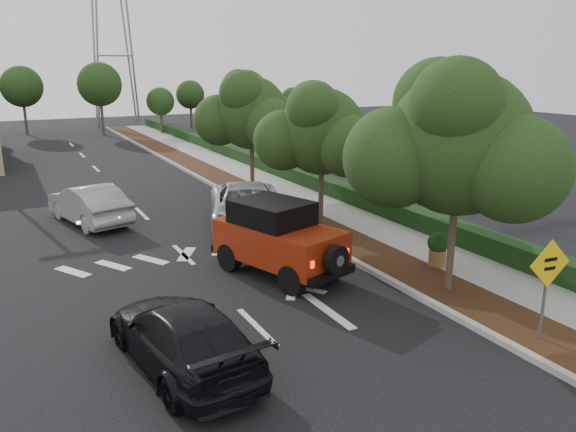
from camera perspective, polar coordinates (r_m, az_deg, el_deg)
ground at (r=13.89m, az=-3.18°, el=-11.16°), size 120.00×120.00×0.00m
curb at (r=26.01m, az=-4.74°, el=1.58°), size 0.20×70.00×0.15m
planting_strip at (r=26.40m, az=-2.74°, el=1.79°), size 1.80×70.00×0.12m
sidewalk at (r=27.22m, az=0.90°, el=2.21°), size 2.00×70.00×0.12m
hedge at (r=27.82m, az=3.46°, el=3.18°), size 0.80×70.00×0.80m
transmission_tower at (r=60.72m, az=-16.81°, el=8.68°), size 7.00×4.00×28.00m
street_tree_near at (r=16.41m, az=15.89°, el=-7.48°), size 3.80×3.80×5.92m
street_tree_mid at (r=21.70m, az=3.31°, el=-1.35°), size 3.20×3.20×5.32m
street_tree_far at (r=27.31m, az=-3.61°, el=2.09°), size 3.40×3.40×5.62m
red_jeep at (r=16.86m, az=-1.37°, el=-2.16°), size 3.08×4.57×2.24m
silver_suv_ahead at (r=21.79m, az=-4.21°, el=0.95°), size 4.54×6.49×1.65m
black_suv_oncoming at (r=12.11m, az=-10.66°, el=-11.85°), size 2.51×5.04×1.41m
silver_sedan_oncoming at (r=23.72m, az=-19.56°, el=1.16°), size 2.79×4.98×1.55m
speed_hump_sign at (r=13.71m, az=24.88°, el=-5.57°), size 1.10×0.14×2.35m
terracotta_planter at (r=17.88m, az=14.99°, el=-2.92°), size 0.65×0.65×1.13m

